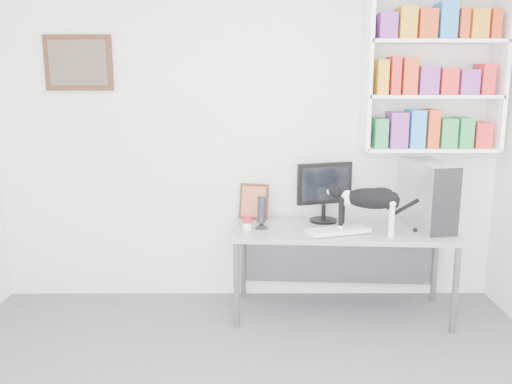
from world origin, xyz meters
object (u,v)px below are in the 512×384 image
pc_tower (428,195)px  speaker (261,212)px  cat (369,210)px  bookshelf (434,69)px  desk (341,272)px  monitor (324,192)px  leaning_print (254,201)px  soup_can (247,223)px  keyboard (338,231)px

pc_tower → speaker: (-1.24, -0.00, -0.13)m
cat → bookshelf: bearing=54.4°
bookshelf → desk: bearing=-159.8°
desk → bookshelf: bearing=24.0°
monitor → leaning_print: (-0.54, 0.10, -0.09)m
pc_tower → cat: 0.50m
leaning_print → speaker: bearing=-63.2°
leaning_print → monitor: bearing=5.6°
pc_tower → leaning_print: bearing=157.2°
soup_can → cat: 0.89m
speaker → leaning_print: leaning_print is taller
desk → soup_can: bearing=-173.8°
desk → leaning_print: (-0.66, 0.30, 0.49)m
speaker → leaning_print: 0.30m
speaker → pc_tower: bearing=13.1°
monitor → keyboard: bearing=-95.6°
monitor → cat: 0.45m
desk → leaning_print: 0.88m
leaning_print → soup_can: size_ratio=2.81×
speaker → bookshelf: bearing=23.9°
monitor → leaning_print: 0.56m
bookshelf → cat: bearing=-142.7°
desk → pc_tower: size_ratio=3.26×
bookshelf → soup_can: bookshelf is taller
bookshelf → desk: (-0.69, -0.25, -1.51)m
speaker → cat: size_ratio=0.44×
keyboard → leaning_print: size_ratio=1.57×
keyboard → speaker: bearing=149.6°
monitor → keyboard: size_ratio=1.05×
keyboard → pc_tower: pc_tower is taller
bookshelf → cat: (-0.53, -0.40, -0.99)m
bookshelf → keyboard: 1.42m
monitor → speaker: monitor is taller
monitor → cat: size_ratio=0.83×
speaker → cat: 0.78m
monitor → keyboard: (0.06, -0.32, -0.22)m
soup_can → leaning_print: bearing=81.1°
pc_tower → cat: bearing=-171.8°
desk → monitor: size_ratio=3.44×
monitor → desk: bearing=-75.2°
cat → pc_tower: bearing=35.5°
desk → monitor: bearing=125.5°
speaker → cat: cat is taller
keyboard → cat: (0.21, -0.03, 0.16)m
bookshelf → desk: bookshelf is taller
desk → keyboard: size_ratio=3.60×
keyboard → cat: size_ratio=0.79×
bookshelf → leaning_print: 1.70m
desk → speaker: (-0.61, 0.00, 0.47)m
desk → keyboard: 0.38m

